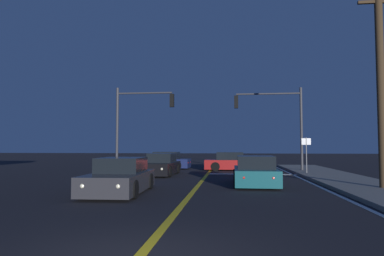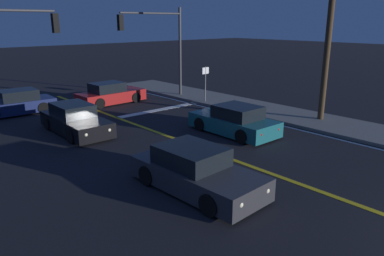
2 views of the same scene
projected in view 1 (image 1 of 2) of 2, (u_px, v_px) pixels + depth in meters
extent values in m
cube|color=slate|center=(376.00, 189.00, 13.37)|extent=(3.20, 33.10, 0.15)
cube|color=gold|center=(195.00, 189.00, 14.17)|extent=(0.20, 31.26, 0.01)
cube|color=white|center=(328.00, 191.00, 13.57)|extent=(0.16, 31.26, 0.01)
cube|color=white|center=(252.00, 174.00, 21.49)|extent=(5.57, 0.50, 0.01)
cube|color=#195960|center=(255.00, 175.00, 15.55)|extent=(1.90, 4.21, 0.68)
cube|color=black|center=(255.00, 163.00, 15.33)|extent=(1.62, 1.94, 0.60)
cylinder|color=black|center=(236.00, 175.00, 16.94)|extent=(0.22, 0.64, 0.64)
cylinder|color=black|center=(271.00, 176.00, 16.73)|extent=(0.22, 0.64, 0.64)
cylinder|color=black|center=(236.00, 181.00, 14.36)|extent=(0.22, 0.64, 0.64)
cylinder|color=black|center=(279.00, 181.00, 14.15)|extent=(0.22, 0.64, 0.64)
sphere|color=#FFF4CC|center=(241.00, 170.00, 17.64)|extent=(0.18, 0.18, 0.18)
sphere|color=#FFF4CC|center=(264.00, 171.00, 17.51)|extent=(0.18, 0.18, 0.18)
sphere|color=red|center=(244.00, 178.00, 13.59)|extent=(0.14, 0.14, 0.14)
sphere|color=red|center=(273.00, 178.00, 13.45)|extent=(0.14, 0.14, 0.14)
cube|color=maroon|center=(233.00, 164.00, 25.07)|extent=(4.26, 1.88, 0.68)
cube|color=black|center=(230.00, 156.00, 25.12)|extent=(1.98, 1.55, 0.60)
cylinder|color=black|center=(250.00, 165.00, 25.76)|extent=(0.65, 0.24, 0.64)
cylinder|color=black|center=(252.00, 167.00, 24.16)|extent=(0.65, 0.24, 0.64)
cylinder|color=black|center=(215.00, 165.00, 25.96)|extent=(0.65, 0.24, 0.64)
cylinder|color=black|center=(215.00, 167.00, 24.36)|extent=(0.65, 0.24, 0.64)
sphere|color=#FFF4CC|center=(260.00, 163.00, 25.45)|extent=(0.18, 0.18, 0.18)
sphere|color=#FFF4CC|center=(262.00, 164.00, 24.39)|extent=(0.18, 0.18, 0.18)
sphere|color=red|center=(206.00, 163.00, 25.76)|extent=(0.14, 0.14, 0.14)
sphere|color=red|center=(205.00, 164.00, 24.70)|extent=(0.14, 0.14, 0.14)
cube|color=#2D2D33|center=(120.00, 182.00, 12.85)|extent=(2.05, 4.45, 0.68)
cube|color=black|center=(122.00, 165.00, 13.15)|extent=(1.69, 2.08, 0.60)
cylinder|color=black|center=(134.00, 190.00, 11.43)|extent=(0.25, 0.65, 0.64)
cylinder|color=black|center=(83.00, 189.00, 11.56)|extent=(0.25, 0.65, 0.64)
cylinder|color=black|center=(149.00, 181.00, 14.13)|extent=(0.25, 0.65, 0.64)
cylinder|color=black|center=(108.00, 181.00, 14.26)|extent=(0.25, 0.65, 0.64)
sphere|color=#FFF4CC|center=(119.00, 186.00, 10.70)|extent=(0.18, 0.18, 0.18)
sphere|color=#FFF4CC|center=(83.00, 186.00, 10.78)|extent=(0.18, 0.18, 0.18)
sphere|color=red|center=(146.00, 175.00, 14.94)|extent=(0.14, 0.14, 0.14)
sphere|color=red|center=(121.00, 175.00, 15.03)|extent=(0.14, 0.14, 0.14)
cube|color=navy|center=(163.00, 163.00, 26.76)|extent=(4.21, 1.92, 0.68)
cube|color=black|center=(167.00, 156.00, 26.76)|extent=(1.96, 1.59, 0.60)
cylinder|color=black|center=(145.00, 165.00, 26.14)|extent=(0.65, 0.24, 0.64)
cylinder|color=black|center=(151.00, 164.00, 27.77)|extent=(0.65, 0.24, 0.64)
cylinder|color=black|center=(177.00, 165.00, 25.75)|extent=(0.65, 0.24, 0.64)
cylinder|color=black|center=(181.00, 164.00, 27.38)|extent=(0.65, 0.24, 0.64)
sphere|color=#FFF4CC|center=(137.00, 162.00, 26.53)|extent=(0.18, 0.18, 0.18)
sphere|color=#FFF4CC|center=(141.00, 162.00, 27.61)|extent=(0.18, 0.18, 0.18)
sphere|color=red|center=(188.00, 163.00, 25.92)|extent=(0.14, 0.14, 0.14)
sphere|color=red|center=(190.00, 162.00, 27.01)|extent=(0.14, 0.14, 0.14)
cube|color=black|center=(161.00, 168.00, 21.02)|extent=(1.80, 4.46, 0.68)
cube|color=black|center=(162.00, 158.00, 21.32)|extent=(1.52, 2.06, 0.60)
cylinder|color=black|center=(169.00, 172.00, 19.55)|extent=(0.23, 0.64, 0.64)
cylinder|color=black|center=(142.00, 171.00, 19.76)|extent=(0.23, 0.64, 0.64)
cylinder|color=black|center=(178.00, 168.00, 22.27)|extent=(0.23, 0.64, 0.64)
cylinder|color=black|center=(154.00, 168.00, 22.48)|extent=(0.23, 0.64, 0.64)
sphere|color=#FFF4CC|center=(162.00, 169.00, 18.82)|extent=(0.18, 0.18, 0.18)
sphere|color=#FFF4CC|center=(143.00, 169.00, 18.96)|extent=(0.18, 0.18, 0.18)
sphere|color=red|center=(176.00, 165.00, 23.10)|extent=(0.14, 0.14, 0.14)
sphere|color=red|center=(160.00, 165.00, 23.24)|extent=(0.14, 0.14, 0.14)
cylinder|color=#38383D|center=(301.00, 130.00, 23.53)|extent=(0.18, 0.18, 5.88)
cylinder|color=#38383D|center=(268.00, 94.00, 23.92)|extent=(4.49, 0.12, 0.12)
cube|color=black|center=(236.00, 102.00, 24.14)|extent=(0.28, 0.28, 0.90)
sphere|color=red|center=(236.00, 98.00, 24.15)|extent=(0.22, 0.22, 0.22)
sphere|color=#4C2D05|center=(236.00, 102.00, 24.14)|extent=(0.22, 0.22, 0.22)
sphere|color=#0A3814|center=(236.00, 106.00, 24.13)|extent=(0.22, 0.22, 0.22)
cylinder|color=#38383D|center=(117.00, 130.00, 23.58)|extent=(0.18, 0.18, 5.87)
cylinder|color=#38383D|center=(145.00, 93.00, 23.49)|extent=(3.86, 0.12, 0.12)
cube|color=black|center=(172.00, 101.00, 23.25)|extent=(0.28, 0.28, 0.90)
sphere|color=red|center=(172.00, 97.00, 23.26)|extent=(0.22, 0.22, 0.22)
sphere|color=#4C2D05|center=(172.00, 101.00, 23.25)|extent=(0.22, 0.22, 0.22)
sphere|color=#0A3814|center=(172.00, 104.00, 23.23)|extent=(0.22, 0.22, 0.22)
cylinder|color=#42301E|center=(380.00, 78.00, 13.60)|extent=(0.30, 0.30, 9.05)
cube|color=#42301E|center=(378.00, 2.00, 13.77)|extent=(1.58, 0.12, 0.12)
cylinder|color=slate|center=(306.00, 156.00, 20.69)|extent=(0.06, 0.06, 2.32)
cube|color=white|center=(306.00, 142.00, 20.73)|extent=(0.56, 0.05, 0.40)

